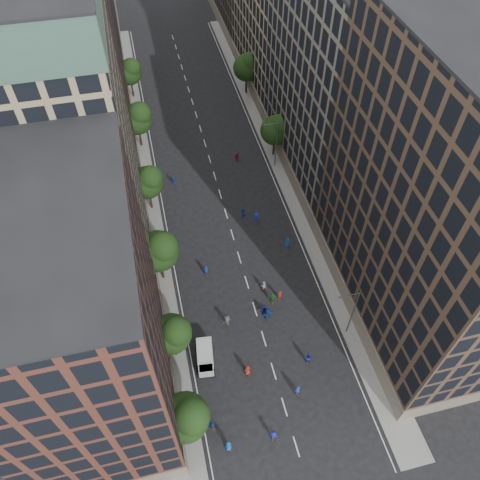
{
  "coord_description": "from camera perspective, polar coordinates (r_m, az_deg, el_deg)",
  "views": [
    {
      "loc": [
        -9.62,
        -13.59,
        53.85
      ],
      "look_at": [
        0.48,
        28.57,
        2.0
      ],
      "focal_mm": 35.0,
      "sensor_mm": 36.0,
      "label": 1
    }
  ],
  "objects": [
    {
      "name": "skater_8",
      "position": [
        64.31,
        2.89,
        -5.59
      ],
      "size": [
        0.8,
        0.64,
        1.6
      ],
      "primitive_type": "imported",
      "rotation": [
        0.0,
        0.0,
        3.1
      ],
      "color": "#B9B9B5",
      "rests_on": "ground"
    },
    {
      "name": "tree_left_1",
      "position": [
        55.57,
        -8.18,
        -11.16
      ],
      "size": [
        4.8,
        4.8,
        8.21
      ],
      "color": "black",
      "rests_on": "ground"
    },
    {
      "name": "skater_12",
      "position": [
        69.17,
        5.81,
        -0.3
      ],
      "size": [
        0.86,
        0.61,
        1.66
      ],
      "primitive_type": "imported",
      "rotation": [
        0.0,
        0.0,
        3.25
      ],
      "color": "#134BA0",
      "rests_on": "ground"
    },
    {
      "name": "tree_left_5",
      "position": [
        98.1,
        -13.29,
        19.41
      ],
      "size": [
        4.8,
        4.8,
        8.33
      ],
      "color": "black",
      "rests_on": "ground"
    },
    {
      "name": "sidewalk_right",
      "position": [
        84.21,
        4.7,
        10.22
      ],
      "size": [
        4.0,
        105.0,
        0.15
      ],
      "primitive_type": "cube",
      "color": "slate",
      "rests_on": "ground"
    },
    {
      "name": "skater_7",
      "position": [
        63.5,
        4.84,
        -6.72
      ],
      "size": [
        0.69,
        0.5,
        1.75
      ],
      "primitive_type": "imported",
      "rotation": [
        0.0,
        0.0,
        3.27
      ],
      "color": "maroon",
      "rests_on": "ground"
    },
    {
      "name": "bldg_left_a",
      "position": [
        46.93,
        -18.75,
        -10.13
      ],
      "size": [
        14.0,
        22.0,
        30.0
      ],
      "primitive_type": "cube",
      "color": "#50291E",
      "rests_on": "ground"
    },
    {
      "name": "tree_right_b",
      "position": [
        96.78,
        0.92,
        20.43
      ],
      "size": [
        5.2,
        5.2,
        8.83
      ],
      "color": "black",
      "rests_on": "ground"
    },
    {
      "name": "streetlamp_near",
      "position": [
        58.52,
        13.46,
        -8.42
      ],
      "size": [
        2.64,
        0.22,
        9.06
      ],
      "color": "#595B60",
      "rests_on": "ground"
    },
    {
      "name": "skater_9",
      "position": [
        61.15,
        -1.58,
        -9.84
      ],
      "size": [
        1.35,
        0.97,
        1.9
      ],
      "primitive_type": "imported",
      "rotation": [
        0.0,
        0.0,
        3.37
      ],
      "color": "#444349",
      "rests_on": "ground"
    },
    {
      "name": "skater_0",
      "position": [
        55.1,
        -1.39,
        -23.8
      ],
      "size": [
        1.06,
        0.87,
        1.86
      ],
      "primitive_type": "imported",
      "rotation": [
        0.0,
        0.0,
        3.5
      ],
      "color": "#154FAB",
      "rests_on": "ground"
    },
    {
      "name": "tree_right_a",
      "position": [
        80.88,
        4.45,
        13.34
      ],
      "size": [
        5.0,
        5.0,
        8.39
      ],
      "color": "black",
      "rests_on": "ground"
    },
    {
      "name": "skater_10",
      "position": [
        63.11,
        3.99,
        -7.07
      ],
      "size": [
        1.13,
        0.54,
        1.87
      ],
      "primitive_type": "imported",
      "rotation": [
        0.0,
        0.0,
        3.07
      ],
      "color": "#227129",
      "rests_on": "ground"
    },
    {
      "name": "tree_left_0",
      "position": [
        50.99,
        -6.51,
        -20.63
      ],
      "size": [
        5.2,
        5.2,
        8.83
      ],
      "color": "black",
      "rests_on": "ground"
    },
    {
      "name": "skater_16",
      "position": [
        78.65,
        -8.04,
        7.15
      ],
      "size": [
        1.08,
        0.72,
        1.71
      ],
      "primitive_type": "imported",
      "rotation": [
        0.0,
        0.0,
        2.81
      ],
      "color": "#163BB6",
      "rests_on": "ground"
    },
    {
      "name": "ground",
      "position": [
        76.58,
        -2.35,
        5.36
      ],
      "size": [
        240.0,
        240.0,
        0.0
      ],
      "primitive_type": "plane",
      "color": "black",
      "rests_on": "ground"
    },
    {
      "name": "skater_17",
      "position": [
        82.63,
        -0.36,
        10.13
      ],
      "size": [
        1.49,
        0.79,
        1.54
      ],
      "primitive_type": "imported",
      "rotation": [
        0.0,
        0.0,
        3.39
      ],
      "color": "#AA1C2B",
      "rests_on": "ground"
    },
    {
      "name": "tree_left_2",
      "position": [
        61.74,
        -9.81,
        -1.21
      ],
      "size": [
        5.6,
        5.6,
        9.45
      ],
      "color": "black",
      "rests_on": "ground"
    },
    {
      "name": "bldg_left_c",
      "position": [
        82.47,
        -19.27,
        18.5
      ],
      "size": [
        14.0,
        20.0,
        28.0
      ],
      "primitive_type": "cube",
      "color": "#50291E",
      "rests_on": "ground"
    },
    {
      "name": "bldg_left_b",
      "position": [
        61.7,
        -19.67,
        10.21
      ],
      "size": [
        14.0,
        26.0,
        34.0
      ],
      "primitive_type": "cube",
      "color": "#978463",
      "rests_on": "ground"
    },
    {
      "name": "skater_5",
      "position": [
        61.72,
        3.42,
        -9.06
      ],
      "size": [
        1.82,
        0.85,
        1.89
      ],
      "primitive_type": "imported",
      "rotation": [
        0.0,
        0.0,
        3.31
      ],
      "color": "navy",
      "rests_on": "ground"
    },
    {
      "name": "skater_14",
      "position": [
        72.66,
        0.34,
        3.26
      ],
      "size": [
        0.98,
        0.86,
        1.71
      ],
      "primitive_type": "imported",
      "rotation": [
        0.0,
        0.0,
        3.43
      ],
      "color": "#1727BD",
      "rests_on": "ground"
    },
    {
      "name": "skater_15",
      "position": [
        72.01,
        2.01,
        2.72
      ],
      "size": [
        1.28,
        0.9,
        1.8
      ],
      "primitive_type": "imported",
      "rotation": [
        0.0,
        0.0,
        2.92
      ],
      "color": "#1528B0",
      "rests_on": "ground"
    },
    {
      "name": "skater_4",
      "position": [
        55.94,
        -3.35,
        -21.64
      ],
      "size": [
        1.0,
        0.56,
        1.6
      ],
      "primitive_type": "imported",
      "rotation": [
        0.0,
        0.0,
        3.33
      ],
      "color": "navy",
      "rests_on": "ground"
    },
    {
      "name": "skater_1",
      "position": [
        57.47,
        7.04,
        -17.74
      ],
      "size": [
        0.78,
        0.61,
        1.89
      ],
      "primitive_type": "imported",
      "rotation": [
        0.0,
        0.0,
        3.4
      ],
      "color": "#1542AF",
      "rests_on": "ground"
    },
    {
      "name": "sidewalk_left",
      "position": [
        81.42,
        -11.83,
        7.52
      ],
      "size": [
        4.0,
        105.0,
        0.15
      ],
      "primitive_type": "cube",
      "color": "slate",
      "rests_on": "ground"
    },
    {
      "name": "skater_11",
      "position": [
        62.26,
        2.99,
        -8.54
      ],
      "size": [
        1.42,
        0.51,
        1.51
      ],
      "primitive_type": "imported",
      "rotation": [
        0.0,
        0.0,
        3.1
      ],
      "color": "#151DAB",
      "rests_on": "ground"
    },
    {
      "name": "tree_left_3",
      "position": [
        71.87,
        -11.16,
        7.04
      ],
      "size": [
        5.0,
        5.0,
        8.58
      ],
      "color": "black",
      "rests_on": "ground"
    },
    {
      "name": "cargo_van",
      "position": [
        58.67,
        -4.27,
        -13.98
      ],
      "size": [
        2.51,
        4.5,
        2.29
      ],
      "rotation": [
        0.0,
        0.0,
        -0.12
      ],
      "color": "silver",
      "rests_on": "ground"
    },
    {
      "name": "skater_6",
      "position": [
        58.12,
        0.93,
        -15.59
      ],
      "size": [
        1.01,
        0.82,
        1.79
      ],
      "primitive_type": "imported",
      "rotation": [
        0.0,
        0.0,
        3.47
      ],
      "color": "maroon",
      "rests_on": "ground"
    },
    {
      "name": "skater_3",
      "position": [
        55.64,
        4.09,
        -22.7
      ],
      "size": [
        1.17,
        0.89,
        1.61
      ],
      "primitive_type": "imported",
      "rotation": [
        0.0,
        0.0,
        2.83
      ],
      "color": "#141FAA",
      "rests_on": "ground"
    },
    {
      "name": "bldg_right_a",
      "position": [
        54.05,
        23.11,
        3.65
      ],
      "size": [
        14.0,
        30.0,
        36.0
      ],
      "primitive_type": "cube",
      "color": "#483526",
      "rests_on": "ground"
    },
    {
      "name": "skater_13",
      "position": [
        65.72,
        -4.17,
        -3.75
      ],
      "size": [
        0.71,
        0.51,
        1.83
      ],
      "primitive_type": "imported",
      "rotation": [
        0.0,
        0.0,
        3.25
      ],
      "color": "#122E98",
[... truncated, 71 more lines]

